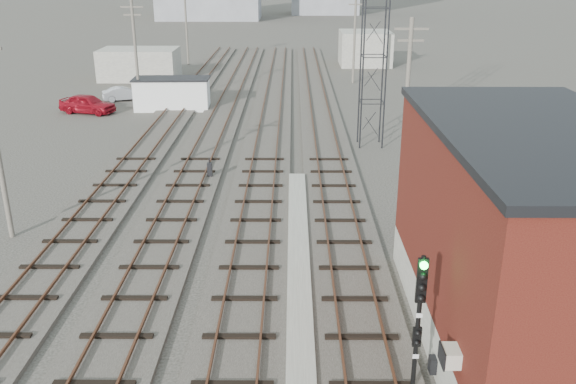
{
  "coord_description": "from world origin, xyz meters",
  "views": [
    {
      "loc": [
        0.22,
        -5.1,
        11.65
      ],
      "look_at": [
        0.04,
        19.99,
        2.2
      ],
      "focal_mm": 38.0,
      "sensor_mm": 36.0,
      "label": 1
    }
  ],
  "objects_px": {
    "site_trailer": "(172,94)",
    "car_grey": "(161,99)",
    "switch_stand": "(210,170)",
    "car_silver": "(124,94)",
    "signal_mast": "(419,315)",
    "car_red": "(87,104)"
  },
  "relations": [
    {
      "from": "site_trailer",
      "to": "car_grey",
      "type": "height_order",
      "value": "site_trailer"
    },
    {
      "from": "signal_mast",
      "to": "car_grey",
      "type": "bearing_deg",
      "value": 111.54
    },
    {
      "from": "switch_stand",
      "to": "car_grey",
      "type": "relative_size",
      "value": 0.26
    },
    {
      "from": "car_red",
      "to": "site_trailer",
      "type": "bearing_deg",
      "value": -61.67
    },
    {
      "from": "signal_mast",
      "to": "car_red",
      "type": "xyz_separation_m",
      "value": [
        -20.37,
        34.96,
        -1.85
      ]
    },
    {
      "from": "car_red",
      "to": "car_grey",
      "type": "xyz_separation_m",
      "value": [
        5.6,
        2.45,
        -0.13
      ]
    },
    {
      "from": "switch_stand",
      "to": "car_silver",
      "type": "bearing_deg",
      "value": 116.39
    },
    {
      "from": "car_red",
      "to": "car_silver",
      "type": "distance_m",
      "value": 5.3
    },
    {
      "from": "site_trailer",
      "to": "car_grey",
      "type": "distance_m",
      "value": 1.64
    },
    {
      "from": "switch_stand",
      "to": "site_trailer",
      "type": "relative_size",
      "value": 0.18
    },
    {
      "from": "switch_stand",
      "to": "car_grey",
      "type": "bearing_deg",
      "value": 109.51
    },
    {
      "from": "signal_mast",
      "to": "switch_stand",
      "type": "xyz_separation_m",
      "value": [
        -8.19,
        18.58,
        -2.09
      ]
    },
    {
      "from": "switch_stand",
      "to": "car_silver",
      "type": "distance_m",
      "value": 23.84
    },
    {
      "from": "switch_stand",
      "to": "car_grey",
      "type": "xyz_separation_m",
      "value": [
        -6.58,
        18.83,
        0.11
      ]
    },
    {
      "from": "site_trailer",
      "to": "signal_mast",
      "type": "bearing_deg",
      "value": -71.7
    },
    {
      "from": "car_red",
      "to": "car_silver",
      "type": "height_order",
      "value": "car_red"
    },
    {
      "from": "signal_mast",
      "to": "car_grey",
      "type": "relative_size",
      "value": 0.97
    },
    {
      "from": "switch_stand",
      "to": "car_red",
      "type": "distance_m",
      "value": 20.41
    },
    {
      "from": "site_trailer",
      "to": "car_red",
      "type": "height_order",
      "value": "site_trailer"
    },
    {
      "from": "signal_mast",
      "to": "car_red",
      "type": "relative_size",
      "value": 0.95
    },
    {
      "from": "switch_stand",
      "to": "car_red",
      "type": "bearing_deg",
      "value": 126.88
    },
    {
      "from": "switch_stand",
      "to": "car_grey",
      "type": "height_order",
      "value": "car_grey"
    }
  ]
}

